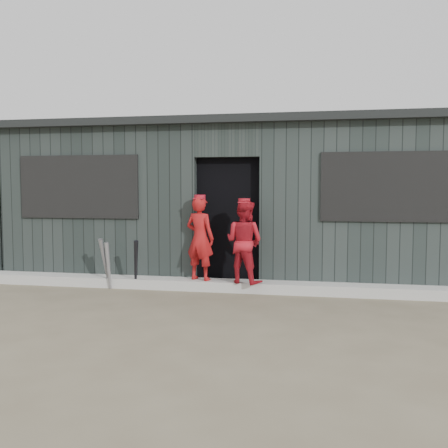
% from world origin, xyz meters
% --- Properties ---
extents(ground, '(80.00, 80.00, 0.00)m').
position_xyz_m(ground, '(0.00, 0.00, 0.00)').
color(ground, brown).
rests_on(ground, ground).
extents(curb, '(8.00, 0.36, 0.15)m').
position_xyz_m(curb, '(0.00, 1.82, 0.07)').
color(curb, '#ACACA7').
rests_on(curb, ground).
extents(bat_left, '(0.08, 0.17, 0.72)m').
position_xyz_m(bat_left, '(-1.73, 1.57, 0.36)').
color(bat_left, '#93949B').
rests_on(bat_left, ground).
extents(bat_mid, '(0.10, 0.31, 0.78)m').
position_xyz_m(bat_mid, '(-1.80, 1.61, 0.39)').
color(bat_mid, gray).
rests_on(bat_mid, ground).
extents(bat_right, '(0.21, 0.36, 0.77)m').
position_xyz_m(bat_right, '(-1.31, 1.61, 0.38)').
color(bat_right, black).
rests_on(bat_right, ground).
extents(player_red_left, '(0.53, 0.43, 1.26)m').
position_xyz_m(player_red_left, '(-0.37, 1.81, 0.78)').
color(player_red_left, '#A91416').
rests_on(player_red_left, curb).
extents(player_red_right, '(0.72, 0.65, 1.21)m').
position_xyz_m(player_red_right, '(0.32, 1.70, 0.75)').
color(player_red_right, '#B01521').
rests_on(player_red_right, curb).
extents(player_grey_back, '(0.61, 0.48, 1.10)m').
position_xyz_m(player_grey_back, '(0.62, 2.37, 0.55)').
color(player_grey_back, silver).
rests_on(player_grey_back, ground).
extents(dugout, '(8.30, 3.30, 2.62)m').
position_xyz_m(dugout, '(-0.00, 3.50, 1.29)').
color(dugout, black).
rests_on(dugout, ground).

